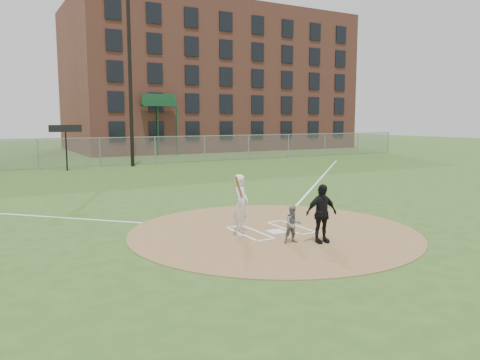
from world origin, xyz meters
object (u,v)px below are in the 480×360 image
home_plate (276,232)px  umpire (321,213)px  catcher (293,224)px  batter_at_plate (241,204)px

home_plate → umpire: bearing=-74.6°
catcher → umpire: bearing=-14.0°
umpire → batter_at_plate: bearing=133.6°
home_plate → batter_at_plate: size_ratio=0.27×
catcher → home_plate: bearing=90.2°
home_plate → catcher: bearing=-102.5°
catcher → umpire: size_ratio=0.63×
batter_at_plate → umpire: bearing=-52.2°
catcher → umpire: umpire is taller
home_plate → catcher: (-0.26, -1.16, 0.48)m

